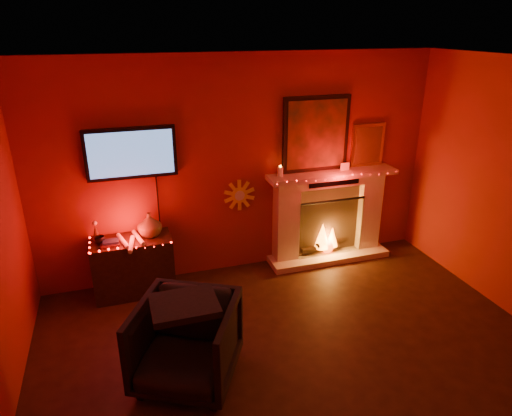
{
  "coord_description": "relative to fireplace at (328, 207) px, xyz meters",
  "views": [
    {
      "loc": [
        -1.47,
        -2.65,
        2.99
      ],
      "look_at": [
        -0.08,
        1.7,
        1.13
      ],
      "focal_mm": 32.0,
      "sensor_mm": 36.0,
      "label": 1
    }
  ],
  "objects": [
    {
      "name": "fireplace",
      "position": [
        0.0,
        0.0,
        0.0
      ],
      "size": [
        1.72,
        0.4,
        2.18
      ],
      "color": "beige",
      "rests_on": "floor"
    },
    {
      "name": "console_table",
      "position": [
        -2.54,
        -0.13,
        -0.33
      ],
      "size": [
        0.91,
        0.59,
        0.98
      ],
      "color": "black",
      "rests_on": "floor"
    },
    {
      "name": "armchair",
      "position": [
        -2.21,
        -1.75,
        -0.33
      ],
      "size": [
        1.14,
        1.15,
        0.78
      ],
      "primitive_type": "imported",
      "rotation": [
        0.0,
        0.0,
        -0.49
      ],
      "color": "black",
      "rests_on": "floor"
    },
    {
      "name": "sunburst_clock",
      "position": [
        -1.19,
        0.09,
        0.28
      ],
      "size": [
        0.4,
        0.03,
        0.4
      ],
      "color": "yellow",
      "rests_on": "room"
    },
    {
      "name": "room",
      "position": [
        -1.14,
        -2.39,
        0.63
      ],
      "size": [
        5.0,
        5.0,
        5.0
      ],
      "color": "black",
      "rests_on": "ground"
    },
    {
      "name": "tv",
      "position": [
        -2.44,
        0.06,
        0.92
      ],
      "size": [
        1.0,
        0.07,
        1.24
      ],
      "color": "black",
      "rests_on": "room"
    }
  ]
}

